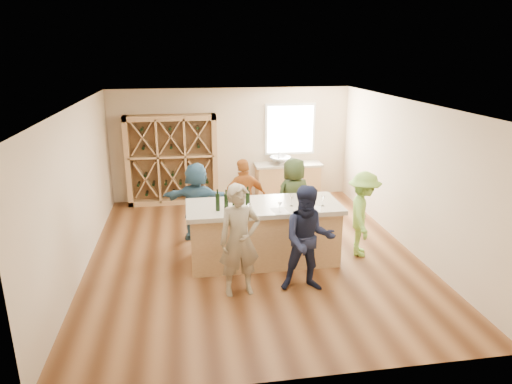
{
  "coord_description": "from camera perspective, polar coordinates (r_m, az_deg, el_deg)",
  "views": [
    {
      "loc": [
        -1.17,
        -7.82,
        3.69
      ],
      "look_at": [
        0.1,
        0.2,
        1.15
      ],
      "focal_mm": 32.0,
      "sensor_mm": 36.0,
      "label": 1
    }
  ],
  "objects": [
    {
      "name": "person_near_left",
      "position": [
        7.02,
        -2.07,
        -6.09
      ],
      "size": [
        0.71,
        0.56,
        1.79
      ],
      "primitive_type": "imported",
      "rotation": [
        0.0,
        0.0,
        0.13
      ],
      "color": "gray",
      "rests_on": "floor"
    },
    {
      "name": "back_counter_base",
      "position": [
        11.77,
        3.96,
        1.27
      ],
      "size": [
        1.6,
        0.58,
        0.86
      ],
      "primitive_type": "cube",
      "color": "tan",
      "rests_on": "floor"
    },
    {
      "name": "wine_glass_a",
      "position": [
        7.54,
        -0.88,
        -2.17
      ],
      "size": [
        0.07,
        0.07,
        0.18
      ],
      "primitive_type": "cone",
      "rotation": [
        0.0,
        0.0,
        0.1
      ],
      "color": "white",
      "rests_on": "tasting_counter_top"
    },
    {
      "name": "faucet",
      "position": [
        11.74,
        2.88,
        4.47
      ],
      "size": [
        0.02,
        0.02,
        0.3
      ],
      "primitive_type": "cylinder",
      "color": "silver",
      "rests_on": "back_counter_top"
    },
    {
      "name": "tasting_menu_b",
      "position": [
        7.74,
        3.0,
        -2.36
      ],
      "size": [
        0.28,
        0.36,
        0.0
      ],
      "primitive_type": "cube",
      "rotation": [
        0.0,
        0.0,
        0.13
      ],
      "color": "white",
      "rests_on": "tasting_counter_top"
    },
    {
      "name": "wine_glass_d",
      "position": [
        7.95,
        4.46,
        -1.13
      ],
      "size": [
        0.09,
        0.09,
        0.19
      ],
      "primitive_type": "cone",
      "rotation": [
        0.0,
        0.0,
        0.24
      ],
      "color": "white",
      "rests_on": "tasting_counter_top"
    },
    {
      "name": "wine_glass_c",
      "position": [
        7.78,
        6.2,
        -1.67
      ],
      "size": [
        0.08,
        0.08,
        0.17
      ],
      "primitive_type": "cone",
      "rotation": [
        0.0,
        0.0,
        -0.26
      ],
      "color": "white",
      "rests_on": "tasting_counter_top"
    },
    {
      "name": "person_far_mid",
      "position": [
        9.12,
        -1.48,
        -0.93
      ],
      "size": [
        1.07,
        0.73,
        1.65
      ],
      "primitive_type": "imported",
      "rotation": [
        0.0,
        0.0,
        3.41
      ],
      "color": "#994C19",
      "rests_on": "floor"
    },
    {
      "name": "tasting_menu_c",
      "position": [
        7.9,
        7.28,
        -2.05
      ],
      "size": [
        0.32,
        0.37,
        0.0
      ],
      "primitive_type": "cube",
      "rotation": [
        0.0,
        0.0,
        -0.34
      ],
      "color": "white",
      "rests_on": "tasting_counter_top"
    },
    {
      "name": "wine_bottle_c",
      "position": [
        7.81,
        -2.74,
        -1.15
      ],
      "size": [
        0.08,
        0.08,
        0.26
      ],
      "primitive_type": "cylinder",
      "rotation": [
        0.0,
        0.0,
        -0.3
      ],
      "color": "black",
      "rests_on": "tasting_counter_top"
    },
    {
      "name": "person_server",
      "position": [
        8.62,
        13.23,
        -2.71
      ],
      "size": [
        0.79,
        1.13,
        1.6
      ],
      "primitive_type": "imported",
      "rotation": [
        0.0,
        0.0,
        1.23
      ],
      "color": "#8CC64C",
      "rests_on": "floor"
    },
    {
      "name": "wine_rack",
      "position": [
        11.39,
        -10.45,
        3.95
      ],
      "size": [
        2.2,
        0.45,
        2.2
      ],
      "primitive_type": "cube",
      "color": "tan",
      "rests_on": "floor"
    },
    {
      "name": "wine_glass_b",
      "position": [
        7.63,
        2.99,
        -1.96
      ],
      "size": [
        0.07,
        0.07,
        0.17
      ],
      "primitive_type": "cone",
      "rotation": [
        0.0,
        0.0,
        -0.13
      ],
      "color": "white",
      "rests_on": "tasting_counter_top"
    },
    {
      "name": "wall_right",
      "position": [
        9.17,
        18.73,
        1.99
      ],
      "size": [
        0.1,
        7.0,
        2.8
      ],
      "primitive_type": "cube",
      "color": "beige",
      "rests_on": "ground"
    },
    {
      "name": "tasting_menu_a",
      "position": [
        7.6,
        -1.17,
        -2.7
      ],
      "size": [
        0.27,
        0.33,
        0.0
      ],
      "primitive_type": "cube",
      "rotation": [
        0.0,
        0.0,
        0.23
      ],
      "color": "white",
      "rests_on": "tasting_counter_top"
    },
    {
      "name": "wine_bottle_b",
      "position": [
        7.7,
        -3.74,
        -1.33
      ],
      "size": [
        0.1,
        0.1,
        0.29
      ],
      "primitive_type": "cylinder",
      "rotation": [
        0.0,
        0.0,
        -0.42
      ],
      "color": "black",
      "rests_on": "tasting_counter_top"
    },
    {
      "name": "person_far_left",
      "position": [
        9.16,
        -7.37,
        -1.18
      ],
      "size": [
        1.57,
        0.91,
        1.6
      ],
      "primitive_type": "imported",
      "rotation": [
        0.0,
        0.0,
        2.87
      ],
      "color": "#335972",
      "rests_on": "floor"
    },
    {
      "name": "window_pane",
      "position": [
        11.73,
        4.32,
        7.81
      ],
      "size": [
        1.18,
        0.01,
        1.18
      ],
      "primitive_type": "cube",
      "color": "white",
      "rests_on": "wall_back"
    },
    {
      "name": "sink",
      "position": [
        11.58,
        3.06,
        4.0
      ],
      "size": [
        0.54,
        0.54,
        0.19
      ],
      "primitive_type": "imported",
      "color": "silver",
      "rests_on": "back_counter_top"
    },
    {
      "name": "wall_left",
      "position": [
        8.36,
        -21.62,
        0.22
      ],
      "size": [
        0.1,
        7.0,
        2.8
      ],
      "primitive_type": "cube",
      "color": "beige",
      "rests_on": "ground"
    },
    {
      "name": "floor",
      "position": [
        8.74,
        -0.45,
        -7.95
      ],
      "size": [
        6.0,
        7.0,
        0.1
      ],
      "primitive_type": "cube",
      "color": "brown",
      "rests_on": "ground"
    },
    {
      "name": "wall_back",
      "position": [
        11.65,
        -3.09,
        6.03
      ],
      "size": [
        6.0,
        0.1,
        2.8
      ],
      "primitive_type": "cube",
      "color": "beige",
      "rests_on": "ground"
    },
    {
      "name": "tasting_counter_top",
      "position": [
        8.05,
        0.96,
        -1.84
      ],
      "size": [
        2.72,
        1.12,
        0.08
      ],
      "primitive_type": "cube",
      "color": "#AAA08B",
      "rests_on": "tasting_counter_base"
    },
    {
      "name": "person_far_right",
      "position": [
        9.28,
        4.72,
        -0.69
      ],
      "size": [
        0.92,
        0.73,
        1.64
      ],
      "primitive_type": "imported",
      "rotation": [
        0.0,
        0.0,
        3.44
      ],
      "color": "#263319",
      "rests_on": "floor"
    },
    {
      "name": "wine_bottle_e",
      "position": [
        7.78,
        -1.03,
        -1.01
      ],
      "size": [
        0.09,
        0.09,
        0.32
      ],
      "primitive_type": "cylinder",
      "rotation": [
        0.0,
        0.0,
        0.1
      ],
      "color": "black",
      "rests_on": "tasting_counter_top"
    },
    {
      "name": "wall_front",
      "position": [
        4.98,
        5.73,
        -10.1
      ],
      "size": [
        6.0,
        0.1,
        2.8
      ],
      "primitive_type": "cube",
      "color": "beige",
      "rests_on": "ground"
    },
    {
      "name": "window_frame",
      "position": [
        11.76,
        4.28,
        7.84
      ],
      "size": [
        1.3,
        0.06,
        1.3
      ],
      "primitive_type": "cube",
      "color": "white",
      "rests_on": "wall_back"
    },
    {
      "name": "tasting_counter_base",
      "position": [
        8.25,
        0.94,
        -5.38
      ],
      "size": [
        2.6,
        1.0,
        1.0
      ],
      "primitive_type": "cube",
      "color": "tan",
      "rests_on": "floor"
    },
    {
      "name": "back_counter_top",
      "position": [
        11.65,
        4.01,
        3.44
      ],
      "size": [
        1.7,
        0.62,
        0.06
      ],
      "primitive_type": "cube",
      "color": "#AAA08B",
      "rests_on": "back_counter_base"
    },
    {
      "name": "person_near_right",
      "position": [
        7.19,
        6.57,
        -5.91
      ],
      "size": [
        0.89,
        0.56,
        1.73
      ],
      "primitive_type": "imported",
      "rotation": [
        0.0,
        0.0,
        -0.13
      ],
      "color": "#191E38",
      "rests_on": "floor"
    },
    {
      "name": "wine_bottle_a",
      "position": [
        7.72,
        -4.81,
        -1.28
      ],
      "size": [
        0.09,
        0.09,
        0.3
      ],
      "primitive_type": "cylinder",
      "rotation": [
        0.0,
        0.0,
        -0.27
      ],
      "color": "black",
      "rests_on": "tasting_counter_top"
    },
    {
      "name": "wine_glass_e",
      "position": [
        8.02,
        8.34,
        -1.13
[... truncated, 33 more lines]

